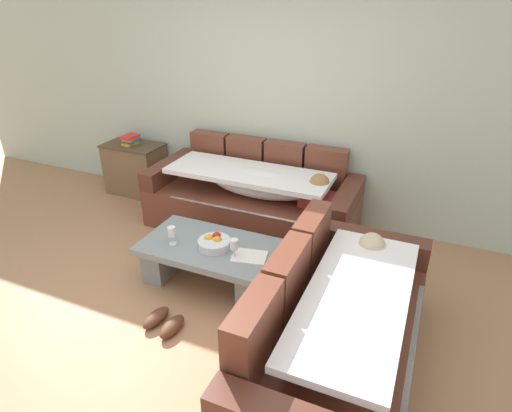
# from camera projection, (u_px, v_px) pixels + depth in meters

# --- Properties ---
(ground_plane) EXTENTS (14.00, 14.00, 0.00)m
(ground_plane) POSITION_uv_depth(u_px,v_px,m) (174.00, 317.00, 3.43)
(ground_plane) COLOR #AB7A53
(back_wall) EXTENTS (9.00, 0.10, 2.70)m
(back_wall) POSITION_uv_depth(u_px,v_px,m) (274.00, 93.00, 4.59)
(back_wall) COLOR #B7C7B5
(back_wall) RESTS_ON ground_plane
(couch_along_wall) EXTENTS (2.21, 0.92, 0.88)m
(couch_along_wall) POSITION_uv_depth(u_px,v_px,m) (255.00, 199.00, 4.61)
(couch_along_wall) COLOR brown
(couch_along_wall) RESTS_ON ground_plane
(couch_near_window) EXTENTS (0.92, 1.97, 0.88)m
(couch_near_window) POSITION_uv_depth(u_px,v_px,m) (338.00, 332.00, 2.82)
(couch_near_window) COLOR brown
(couch_near_window) RESTS_ON ground_plane
(coffee_table) EXTENTS (1.20, 0.68, 0.38)m
(coffee_table) POSITION_uv_depth(u_px,v_px,m) (211.00, 258.00, 3.76)
(coffee_table) COLOR gray
(coffee_table) RESTS_ON ground_plane
(fruit_bowl) EXTENTS (0.28, 0.28, 0.10)m
(fruit_bowl) POSITION_uv_depth(u_px,v_px,m) (214.00, 243.00, 3.65)
(fruit_bowl) COLOR silver
(fruit_bowl) RESTS_ON coffee_table
(wine_glass_near_left) EXTENTS (0.07, 0.07, 0.17)m
(wine_glass_near_left) POSITION_uv_depth(u_px,v_px,m) (172.00, 232.00, 3.66)
(wine_glass_near_left) COLOR silver
(wine_glass_near_left) RESTS_ON coffee_table
(wine_glass_near_right) EXTENTS (0.07, 0.07, 0.17)m
(wine_glass_near_right) POSITION_uv_depth(u_px,v_px,m) (234.00, 245.00, 3.47)
(wine_glass_near_right) COLOR silver
(wine_glass_near_right) RESTS_ON coffee_table
(open_magazine) EXTENTS (0.32, 0.26, 0.01)m
(open_magazine) POSITION_uv_depth(u_px,v_px,m) (249.00, 256.00, 3.53)
(open_magazine) COLOR white
(open_magazine) RESTS_ON coffee_table
(side_cabinet) EXTENTS (0.72, 0.44, 0.64)m
(side_cabinet) POSITION_uv_depth(u_px,v_px,m) (136.00, 169.00, 5.43)
(side_cabinet) COLOR brown
(side_cabinet) RESTS_ON ground_plane
(book_stack_on_cabinet) EXTENTS (0.18, 0.23, 0.11)m
(book_stack_on_cabinet) POSITION_uv_depth(u_px,v_px,m) (131.00, 140.00, 5.26)
(book_stack_on_cabinet) COLOR gold
(book_stack_on_cabinet) RESTS_ON side_cabinet
(pair_of_shoes) EXTENTS (0.31, 0.31, 0.09)m
(pair_of_shoes) POSITION_uv_depth(u_px,v_px,m) (164.00, 322.00, 3.32)
(pair_of_shoes) COLOR #59331E
(pair_of_shoes) RESTS_ON ground_plane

